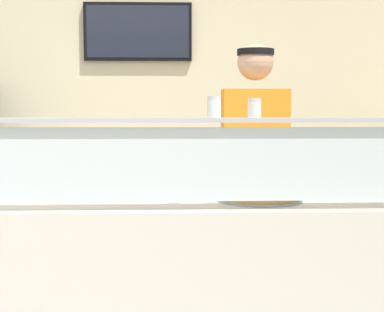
{
  "coord_description": "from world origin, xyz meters",
  "views": [
    {
      "loc": [
        0.91,
        -2.41,
        1.39
      ],
      "look_at": [
        1.01,
        0.36,
        1.16
      ],
      "focal_mm": 53.99,
      "sensor_mm": 36.0,
      "label": 1
    }
  ],
  "objects_px": {
    "parmesan_shaker": "(214,108)",
    "pepper_flake_shaker": "(254,109)",
    "worker_figure": "(255,174)",
    "pizza_server": "(258,193)",
    "pizza_tray": "(259,197)"
  },
  "relations": [
    {
      "from": "parmesan_shaker",
      "to": "pepper_flake_shaker",
      "type": "xyz_separation_m",
      "value": [
        0.17,
        0.0,
        -0.0
      ]
    },
    {
      "from": "pizza_server",
      "to": "pizza_tray",
      "type": "bearing_deg",
      "value": 55.09
    },
    {
      "from": "pepper_flake_shaker",
      "to": "worker_figure",
      "type": "xyz_separation_m",
      "value": [
        0.14,
        0.88,
        -0.38
      ]
    },
    {
      "from": "parmesan_shaker",
      "to": "pepper_flake_shaker",
      "type": "bearing_deg",
      "value": 0.0
    },
    {
      "from": "parmesan_shaker",
      "to": "worker_figure",
      "type": "xyz_separation_m",
      "value": [
        0.31,
        0.88,
        -0.38
      ]
    },
    {
      "from": "pizza_tray",
      "to": "pepper_flake_shaker",
      "type": "height_order",
      "value": "pepper_flake_shaker"
    },
    {
      "from": "pizza_server",
      "to": "worker_figure",
      "type": "xyz_separation_m",
      "value": [
        0.08,
        0.64,
        0.02
      ]
    },
    {
      "from": "pepper_flake_shaker",
      "to": "pizza_server",
      "type": "bearing_deg",
      "value": 77.03
    },
    {
      "from": "pizza_server",
      "to": "pepper_flake_shaker",
      "type": "xyz_separation_m",
      "value": [
        -0.05,
        -0.24,
        0.4
      ]
    },
    {
      "from": "parmesan_shaker",
      "to": "pizza_server",
      "type": "bearing_deg",
      "value": 45.83
    },
    {
      "from": "worker_figure",
      "to": "pizza_server",
      "type": "bearing_deg",
      "value": -97.31
    },
    {
      "from": "pizza_server",
      "to": "parmesan_shaker",
      "type": "height_order",
      "value": "parmesan_shaker"
    },
    {
      "from": "pizza_tray",
      "to": "parmesan_shaker",
      "type": "distance_m",
      "value": 0.55
    },
    {
      "from": "pizza_server",
      "to": "parmesan_shaker",
      "type": "bearing_deg",
      "value": -146.3
    },
    {
      "from": "pizza_server",
      "to": "parmesan_shaker",
      "type": "distance_m",
      "value": 0.52
    }
  ]
}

